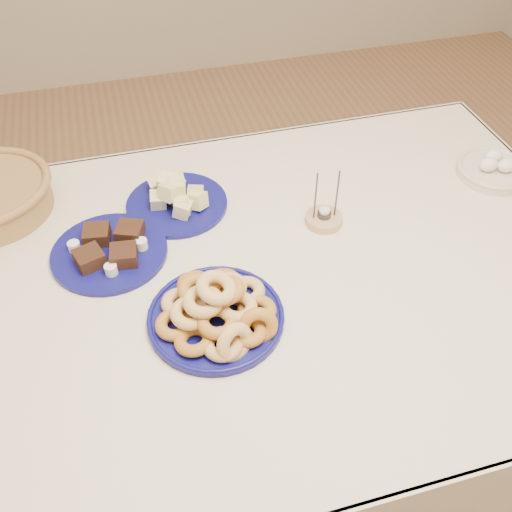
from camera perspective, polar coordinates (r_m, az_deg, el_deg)
The scene contains 7 objects.
ground at distance 1.90m, azimuth -0.42°, elevation -17.53°, with size 5.00×5.00×0.00m, color #956846.
dining_table at distance 1.37m, azimuth -0.56°, elevation -4.75°, with size 1.71×1.11×0.75m.
donut_platter at distance 1.17m, azimuth -3.89°, elevation -5.63°, with size 0.36×0.36×0.13m.
melon_plate at distance 1.46m, azimuth -7.98°, elevation 5.69°, with size 0.31×0.31×0.09m.
brownie_plate at distance 1.36m, azimuth -14.42°, elevation 0.58°, with size 0.27×0.27×0.05m.
candle_holder at distance 1.41m, azimuth 6.79°, elevation 3.76°, with size 0.10×0.10×0.15m.
egg_bowl at distance 1.68m, azimuth 22.64°, elevation 8.02°, with size 0.22×0.22×0.06m.
Camera 1 is at (-0.22, -0.86, 1.68)m, focal length 40.00 mm.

